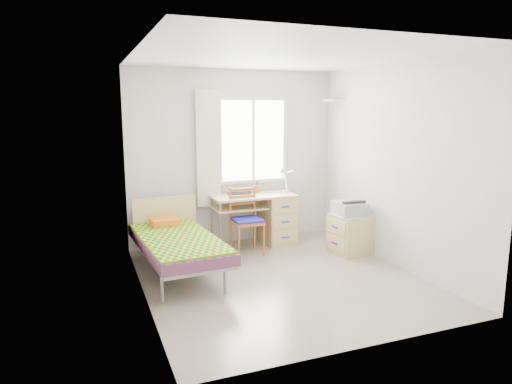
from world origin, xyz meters
The scene contains 17 objects.
floor centered at (0.00, 0.00, 0.00)m, with size 3.50×3.50×0.00m, color #BCAD93.
ceiling centered at (0.00, 0.00, 2.60)m, with size 3.50×3.50×0.00m, color white.
wall_back centered at (0.00, 1.75, 1.30)m, with size 3.20×3.20×0.00m, color silver.
wall_left centered at (-1.60, 0.00, 1.30)m, with size 3.50×3.50×0.00m, color silver.
wall_right centered at (1.60, 0.00, 1.30)m, with size 3.50×3.50×0.00m, color silver.
window centered at (0.30, 1.73, 1.55)m, with size 1.10×0.04×1.30m.
curtain centered at (-0.42, 1.68, 1.45)m, with size 0.35×0.05×1.70m, color beige.
floating_shelf centered at (1.49, 1.40, 2.15)m, with size 0.20×0.32×0.03m, color white.
bed centered at (-1.11, 0.69, 0.39)m, with size 1.01×1.93×0.81m.
desk centered at (0.51, 1.41, 0.42)m, with size 1.23×0.57×0.77m.
chair centered at (-0.04, 1.12, 0.53)m, with size 0.41×0.41×0.94m.
cabinet centered at (1.34, 0.55, 0.28)m, with size 0.57×0.52×0.56m.
printer centered at (1.31, 0.56, 0.66)m, with size 0.41×0.46×0.19m.
laptop centered at (0.01, 1.49, 0.78)m, with size 0.37×0.24×0.03m, color black.
pen_cup centered at (0.31, 1.59, 0.82)m, with size 0.08×0.08×0.10m, color orange.
task_lamp centered at (0.67, 1.34, 1.02)m, with size 0.22×0.32×0.40m.
book centered at (-0.01, 1.43, 0.59)m, with size 0.16×0.22×0.02m, color gray.
Camera 1 is at (-2.16, -4.78, 2.00)m, focal length 32.00 mm.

